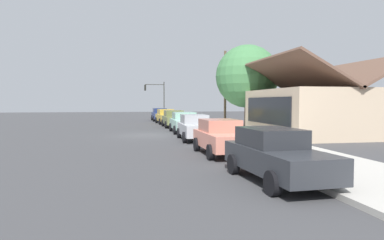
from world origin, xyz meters
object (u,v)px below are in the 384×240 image
traffic_light_main (156,94)px  car_charcoal (275,155)px  utility_pole_wooden (225,87)px  car_navy (160,114)px  car_mustard (166,116)px  car_olive (174,119)px  shade_tree (247,76)px  car_coral (222,137)px  car_seafoam (185,122)px  fire_hydrant_red (206,128)px  car_silver (195,127)px

traffic_light_main → car_charcoal: bearing=0.4°
car_charcoal → utility_pole_wooden: 25.18m
car_navy → car_mustard: 6.10m
car_navy → car_olive: size_ratio=1.06×
shade_tree → traffic_light_main: size_ratio=1.43×
car_mustard → car_coral: (23.05, -0.00, 0.00)m
car_navy → car_mustard: size_ratio=1.05×
car_olive → car_seafoam: same height
traffic_light_main → car_coral: bearing=0.2°
car_olive → traffic_light_main: 16.07m
car_olive → traffic_light_main: (-15.85, -0.33, 2.68)m
car_navy → fire_hydrant_red: 19.30m
car_mustard → car_silver: bearing=-3.2°
car_coral → traffic_light_main: (-33.55, -0.14, 2.68)m
traffic_light_main → fire_hydrant_red: traffic_light_main is taller
car_charcoal → shade_tree: shade_tree is taller
car_mustard → car_silver: (16.82, -0.02, 0.00)m
car_silver → shade_tree: (-8.25, 6.33, 3.84)m
shade_tree → car_navy: bearing=-156.5°
car_coral → car_navy: bearing=179.4°
car_olive → car_charcoal: 23.30m
car_mustard → fire_hydrant_red: car_mustard is taller
car_seafoam → car_silver: (5.46, -0.23, -0.00)m
car_navy → car_olive: bearing=1.5°
car_charcoal → car_silver: bearing=177.6°
car_mustard → shade_tree: size_ratio=0.61×
car_seafoam → utility_pole_wooden: size_ratio=0.63×
car_coral → utility_pole_wooden: 19.84m
car_seafoam → car_coral: (11.69, -0.21, -0.00)m
car_navy → traffic_light_main: traffic_light_main is taller
car_silver → utility_pole_wooden: 14.09m
fire_hydrant_red → traffic_light_main: bearing=-176.0°
car_olive → car_silver: size_ratio=0.96×
car_charcoal → fire_hydrant_red: size_ratio=6.57×
car_navy → car_silver: 22.93m
car_navy → car_silver: size_ratio=1.02×
car_navy → car_coral: same height
car_olive → car_silver: (11.48, -0.21, -0.00)m
fire_hydrant_red → car_seafoam: bearing=-143.4°
utility_pole_wooden → fire_hydrant_red: bearing=-24.3°
car_seafoam → utility_pole_wooden: utility_pole_wooden is taller
car_mustard → car_olive: same height
car_mustard → traffic_light_main: 10.84m
car_mustard → utility_pole_wooden: size_ratio=0.61×
car_navy → utility_pole_wooden: 12.18m
traffic_light_main → car_silver: bearing=0.2°
car_silver → car_navy: bearing=-178.1°
car_olive → utility_pole_wooden: (-1.09, 5.33, 3.11)m
traffic_light_main → car_mustard: bearing=0.8°
car_navy → car_charcoal: 34.75m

